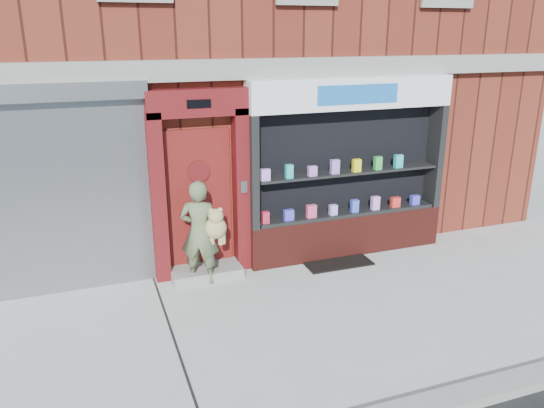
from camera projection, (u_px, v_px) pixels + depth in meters
name	position (u px, v px, depth m)	size (l,w,h in m)	color
ground	(290.00, 320.00, 7.10)	(80.00, 80.00, 0.00)	#9E9E99
building	(187.00, 16.00, 11.21)	(12.00, 8.16, 8.00)	maroon
shutter_bay	(38.00, 181.00, 7.31)	(3.10, 0.30, 3.04)	gray
red_door_bay	(200.00, 185.00, 8.06)	(1.52, 0.58, 2.90)	#4E0D0F
pharmacy_bay	(348.00, 176.00, 8.86)	(3.50, 0.41, 3.00)	#531813
woman	(202.00, 232.00, 7.95)	(0.75, 0.61, 1.62)	#596441
doormat	(334.00, 260.00, 8.94)	(1.12, 0.78, 0.03)	black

